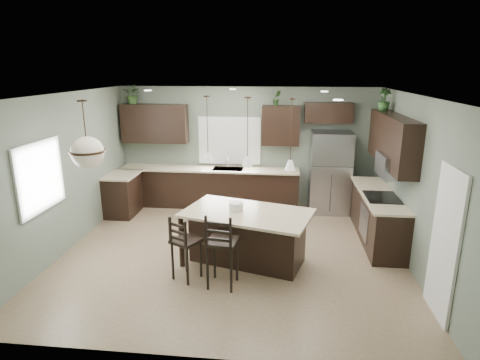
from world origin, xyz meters
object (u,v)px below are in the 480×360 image
Objects in this scene: refrigerator at (330,172)px; kitchen_island at (247,238)px; bar_stool_center at (222,249)px; serving_dish at (236,206)px; bar_stool_left at (186,248)px; plant_back_left at (133,94)px.

kitchen_island is (-1.64, -2.76, -0.46)m from refrigerator.
bar_stool_center is (-0.30, -0.77, 0.14)m from kitchen_island.
serving_dish is at bearing -180.00° from kitchen_island.
bar_stool_center is (-1.94, -3.53, -0.33)m from refrigerator.
bar_stool_left is (-2.53, -3.38, -0.40)m from refrigerator.
serving_dish is at bearing -46.43° from plant_back_left.
plant_back_left is (-2.92, 2.92, 2.16)m from kitchen_island.
bar_stool_center is at bearing 14.66° from bar_stool_left.
refrigerator is at bearing 75.44° from kitchen_island.
refrigerator is at bearing 55.93° from serving_dish.
refrigerator is 1.55× the size of bar_stool_center.
bar_stool_left is 2.35× the size of plant_back_left.
plant_back_left reaches higher than serving_dish.
kitchen_island is 1.09m from bar_stool_left.
kitchen_island is 8.62× the size of serving_dish.
serving_dish is at bearing -124.07° from refrigerator.
bar_stool_center is at bearing -95.39° from kitchen_island.
kitchen_island is 1.73× the size of bar_stool_center.
bar_stool_center is (-0.11, -0.82, -0.40)m from serving_dish.
kitchen_island is 4.66m from plant_back_left.
refrigerator is 4.13× the size of plant_back_left.
kitchen_island is 0.84m from bar_stool_center.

